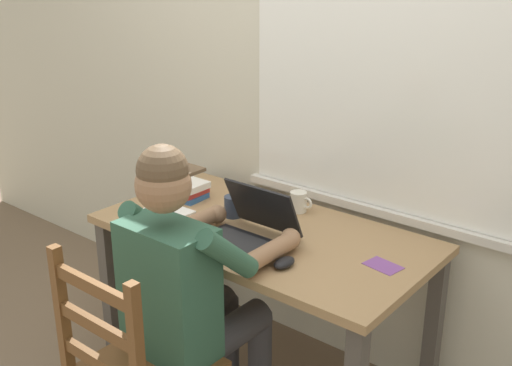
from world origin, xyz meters
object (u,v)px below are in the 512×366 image
Objects in this scene: computer_mouse at (284,263)px; laptop at (248,230)px; book_stack_main at (186,189)px; coffee_mug_white at (298,202)px; coffee_mug_dark at (233,206)px; desk at (263,251)px; landscape_photo_print at (383,266)px; seated_person at (191,285)px.

laptop is at bearing 161.80° from computer_mouse.
coffee_mug_white is at bearing 21.39° from book_stack_main.
computer_mouse is 0.89× the size of coffee_mug_white.
laptop reaches higher than coffee_mug_white.
computer_mouse is 0.51m from coffee_mug_dark.
laptop is 1.57× the size of book_stack_main.
desk is at bearing 141.82° from computer_mouse.
coffee_mug_white is 0.54× the size of book_stack_main.
laptop is 0.39m from coffee_mug_white.
landscape_photo_print is (0.55, 0.02, 0.10)m from desk.
landscape_photo_print is (1.05, -0.03, -0.04)m from book_stack_main.
seated_person is 0.52m from coffee_mug_dark.
desk is 12.23× the size of coffee_mug_dark.
laptop is 0.54m from landscape_photo_print.
coffee_mug_dark is (-0.18, 0.03, 0.15)m from desk.
coffee_mug_dark is (-0.21, 0.16, -0.00)m from laptop.
seated_person reaches higher than desk.
seated_person is 5.96× the size of book_stack_main.
coffee_mug_dark is (-0.45, 0.24, 0.03)m from computer_mouse.
seated_person is 0.73m from book_stack_main.
computer_mouse reaches higher than desk.
landscape_photo_print is at bearing 41.24° from seated_person.
desk is 0.56m from landscape_photo_print.
coffee_mug_dark is (-0.18, -0.23, 0.00)m from coffee_mug_white.
seated_person is at bearing -88.10° from desk.
computer_mouse is 0.54m from coffee_mug_white.
coffee_mug_dark reaches higher than computer_mouse.
computer_mouse is 0.36m from landscape_photo_print.
book_stack_main is at bearing 173.82° from desk.
computer_mouse is 0.48× the size of book_stack_main.
desk is 12.35× the size of coffee_mug_white.
landscape_photo_print is at bearing -22.84° from coffee_mug_white.
coffee_mug_dark is at bearing -129.15° from coffee_mug_white.
desk is 0.53m from book_stack_main.
desk is 0.20m from laptop.
laptop is 0.25m from computer_mouse.
computer_mouse is (0.24, -0.08, -0.03)m from laptop.
computer_mouse is at bearing -38.18° from desk.
desk is at bearing 102.28° from laptop.
seated_person reaches higher than laptop.
landscape_photo_print is at bearing 2.45° from desk.
desk is 4.22× the size of laptop.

